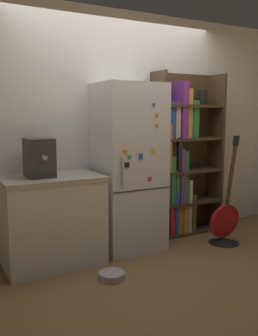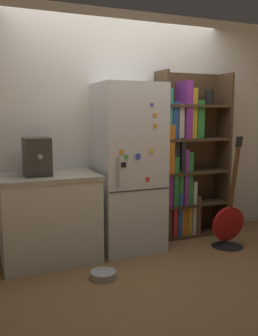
{
  "view_description": "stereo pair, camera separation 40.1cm",
  "coord_description": "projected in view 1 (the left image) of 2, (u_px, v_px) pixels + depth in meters",
  "views": [
    {
      "loc": [
        -1.9,
        -3.34,
        1.47
      ],
      "look_at": [
        -0.0,
        0.15,
        0.89
      ],
      "focal_mm": 40.0,
      "sensor_mm": 36.0,
      "label": 1
    },
    {
      "loc": [
        -1.54,
        -3.51,
        1.47
      ],
      "look_at": [
        -0.0,
        0.15,
        0.89
      ],
      "focal_mm": 40.0,
      "sensor_mm": 36.0,
      "label": 2
    }
  ],
  "objects": [
    {
      "name": "ground_plane",
      "position": [
        136.0,
        252.0,
        4.01
      ],
      "size": [
        16.0,
        16.0,
        0.0
      ],
      "primitive_type": "plane",
      "color": "olive"
    },
    {
      "name": "wall_back",
      "position": [
        115.0,
        129.0,
        4.24
      ],
      "size": [
        8.0,
        0.05,
        2.6
      ],
      "color": "white",
      "rests_on": "ground_plane"
    },
    {
      "name": "refrigerator",
      "position": [
        129.0,
        168.0,
        4.02
      ],
      "size": [
        0.67,
        0.61,
        1.79
      ],
      "color": "silver",
      "rests_on": "ground_plane"
    },
    {
      "name": "bookshelf",
      "position": [
        179.0,
        162.0,
        4.53
      ],
      "size": [
        0.89,
        0.32,
        1.95
      ],
      "color": "#4C3823",
      "rests_on": "ground_plane"
    },
    {
      "name": "kitchen_counter",
      "position": [
        52.0,
        220.0,
        3.66
      ],
      "size": [
        0.95,
        0.64,
        0.88
      ],
      "color": "silver",
      "rests_on": "ground_plane"
    },
    {
      "name": "espresso_machine",
      "position": [
        39.0,
        158.0,
        3.53
      ],
      "size": [
        0.25,
        0.36,
        0.37
      ],
      "color": "#38332D",
      "rests_on": "kitchen_counter"
    },
    {
      "name": "guitar",
      "position": [
        224.0,
        228.0,
        4.27
      ],
      "size": [
        0.4,
        0.36,
        1.24
      ],
      "color": "black",
      "rests_on": "ground_plane"
    },
    {
      "name": "pet_bowl",
      "position": [
        112.0,
        275.0,
        3.36
      ],
      "size": [
        0.24,
        0.24,
        0.06
      ],
      "color": "#B7B7BC",
      "rests_on": "ground_plane"
    }
  ]
}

